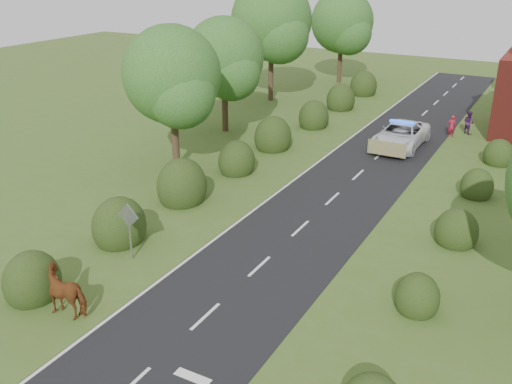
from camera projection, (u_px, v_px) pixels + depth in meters
The scene contains 14 objects.
ground at pixel (205, 317), 20.10m from camera, with size 120.00×120.00×0.00m, color #405E20.
road at pixel (352, 181), 32.23m from camera, with size 6.00×70.00×0.02m, color black.
road_markings at pixel (311, 187), 31.26m from camera, with size 4.96×70.00×0.01m.
hedgerow_left at pixel (223, 167), 32.17m from camera, with size 2.75×50.41×3.00m.
hedgerow_right at pixel (461, 222), 26.02m from camera, with size 2.10×45.78×2.10m.
tree_left_a at pixel (174, 80), 31.98m from camera, with size 5.74×5.60×8.38m.
tree_left_b at pixel (226, 61), 39.23m from camera, with size 5.74×5.60×8.07m.
tree_left_c at pixel (274, 24), 47.36m from camera, with size 6.97×6.80×10.22m.
tree_left_d at pixel (344, 24), 54.71m from camera, with size 6.15×6.00×8.89m.
road_sign at pixel (129, 223), 23.31m from camera, with size 1.06×0.08×2.53m.
cow at pixel (69, 293), 20.17m from camera, with size 1.10×2.09×1.48m, color maroon.
police_van at pixel (401, 135), 37.55m from camera, with size 2.80×5.97×1.78m.
pedestrian_red at pixel (452, 126), 39.75m from camera, with size 0.56×0.37×1.55m, color maroon.
pedestrian_purple at pixel (469, 122), 40.45m from camera, with size 0.80×0.62×1.64m, color #401B4C.
Camera 1 is at (9.70, -13.90, 11.81)m, focal length 40.00 mm.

